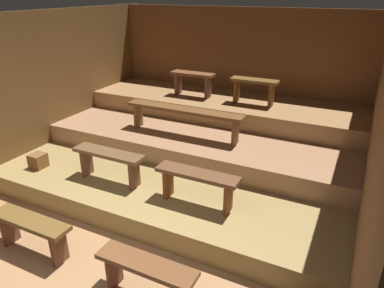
{
  "coord_description": "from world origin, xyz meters",
  "views": [
    {
      "loc": [
        2.4,
        -1.78,
        2.9
      ],
      "look_at": [
        0.14,
        2.8,
        0.68
      ],
      "focal_mm": 33.45,
      "sensor_mm": 36.0,
      "label": 1
    }
  ],
  "objects_px": {
    "bench_floor_right": "(146,271)",
    "bench_upper_right": "(254,86)",
    "bench_lower_right": "(197,180)",
    "bench_middle_center": "(184,113)",
    "wooden_crate_lower": "(38,161)",
    "bench_floor_left": "(31,227)",
    "bench_lower_left": "(109,159)",
    "bench_upper_left": "(193,79)"
  },
  "relations": [
    {
      "from": "bench_floor_right",
      "to": "bench_upper_right",
      "type": "relative_size",
      "value": 1.23
    },
    {
      "from": "bench_lower_right",
      "to": "bench_middle_center",
      "type": "relative_size",
      "value": 0.53
    },
    {
      "from": "bench_middle_center",
      "to": "bench_upper_right",
      "type": "xyz_separation_m",
      "value": [
        0.81,
        1.18,
        0.27
      ]
    },
    {
      "from": "wooden_crate_lower",
      "to": "bench_upper_right",
      "type": "bearing_deg",
      "value": 46.05
    },
    {
      "from": "bench_floor_left",
      "to": "bench_floor_right",
      "type": "height_order",
      "value": "same"
    },
    {
      "from": "bench_floor_right",
      "to": "bench_lower_right",
      "type": "xyz_separation_m",
      "value": [
        -0.1,
        1.35,
        0.32
      ]
    },
    {
      "from": "bench_floor_left",
      "to": "bench_lower_right",
      "type": "distance_m",
      "value": 2.04
    },
    {
      "from": "bench_floor_left",
      "to": "bench_lower_right",
      "type": "relative_size",
      "value": 0.96
    },
    {
      "from": "bench_floor_left",
      "to": "wooden_crate_lower",
      "type": "xyz_separation_m",
      "value": [
        -1.19,
        1.2,
        0.08
      ]
    },
    {
      "from": "bench_lower_left",
      "to": "bench_lower_right",
      "type": "bearing_deg",
      "value": 0.0
    },
    {
      "from": "bench_lower_right",
      "to": "bench_floor_right",
      "type": "bearing_deg",
      "value": -85.96
    },
    {
      "from": "bench_lower_right",
      "to": "wooden_crate_lower",
      "type": "height_order",
      "value": "bench_lower_right"
    },
    {
      "from": "bench_lower_right",
      "to": "bench_middle_center",
      "type": "distance_m",
      "value": 1.66
    },
    {
      "from": "bench_upper_right",
      "to": "wooden_crate_lower",
      "type": "distance_m",
      "value": 3.84
    },
    {
      "from": "bench_upper_left",
      "to": "wooden_crate_lower",
      "type": "height_order",
      "value": "bench_upper_left"
    },
    {
      "from": "bench_middle_center",
      "to": "bench_upper_left",
      "type": "xyz_separation_m",
      "value": [
        -0.42,
        1.18,
        0.27
      ]
    },
    {
      "from": "bench_floor_right",
      "to": "bench_upper_right",
      "type": "bearing_deg",
      "value": 92.67
    },
    {
      "from": "bench_floor_left",
      "to": "bench_upper_right",
      "type": "xyz_separation_m",
      "value": [
        1.41,
        3.89,
        0.94
      ]
    },
    {
      "from": "bench_upper_left",
      "to": "bench_upper_right",
      "type": "bearing_deg",
      "value": 0.0
    },
    {
      "from": "bench_floor_right",
      "to": "bench_lower_right",
      "type": "relative_size",
      "value": 0.96
    },
    {
      "from": "bench_lower_left",
      "to": "wooden_crate_lower",
      "type": "xyz_separation_m",
      "value": [
        -1.29,
        -0.16,
        -0.24
      ]
    },
    {
      "from": "bench_floor_left",
      "to": "bench_floor_right",
      "type": "distance_m",
      "value": 1.59
    },
    {
      "from": "bench_upper_left",
      "to": "bench_upper_right",
      "type": "distance_m",
      "value": 1.23
    },
    {
      "from": "bench_floor_right",
      "to": "bench_middle_center",
      "type": "distance_m",
      "value": 2.96
    },
    {
      "from": "bench_lower_right",
      "to": "bench_upper_left",
      "type": "bearing_deg",
      "value": 117.33
    },
    {
      "from": "bench_floor_right",
      "to": "wooden_crate_lower",
      "type": "xyz_separation_m",
      "value": [
        -2.78,
        1.2,
        0.08
      ]
    },
    {
      "from": "bench_upper_right",
      "to": "bench_floor_right",
      "type": "bearing_deg",
      "value": -87.33
    },
    {
      "from": "bench_middle_center",
      "to": "bench_upper_right",
      "type": "height_order",
      "value": "bench_upper_right"
    },
    {
      "from": "bench_lower_left",
      "to": "bench_upper_left",
      "type": "relative_size",
      "value": 1.28
    },
    {
      "from": "bench_upper_right",
      "to": "bench_lower_right",
      "type": "bearing_deg",
      "value": -88.05
    },
    {
      "from": "wooden_crate_lower",
      "to": "bench_lower_left",
      "type": "bearing_deg",
      "value": 6.9
    },
    {
      "from": "bench_floor_left",
      "to": "bench_lower_right",
      "type": "bearing_deg",
      "value": 42.11
    },
    {
      "from": "bench_lower_right",
      "to": "bench_middle_center",
      "type": "height_order",
      "value": "bench_middle_center"
    },
    {
      "from": "bench_lower_left",
      "to": "wooden_crate_lower",
      "type": "bearing_deg",
      "value": -173.1
    },
    {
      "from": "bench_middle_center",
      "to": "bench_lower_right",
      "type": "bearing_deg",
      "value": -56.55
    },
    {
      "from": "bench_floor_right",
      "to": "bench_upper_right",
      "type": "distance_m",
      "value": 4.01
    },
    {
      "from": "bench_floor_right",
      "to": "bench_upper_right",
      "type": "height_order",
      "value": "bench_upper_right"
    },
    {
      "from": "bench_floor_left",
      "to": "bench_lower_left",
      "type": "distance_m",
      "value": 1.39
    },
    {
      "from": "bench_floor_right",
      "to": "bench_lower_left",
      "type": "xyz_separation_m",
      "value": [
        -1.49,
        1.35,
        0.32
      ]
    },
    {
      "from": "bench_lower_left",
      "to": "bench_floor_left",
      "type": "bearing_deg",
      "value": -94.04
    },
    {
      "from": "bench_floor_right",
      "to": "wooden_crate_lower",
      "type": "relative_size",
      "value": 4.73
    },
    {
      "from": "bench_lower_left",
      "to": "bench_upper_right",
      "type": "bearing_deg",
      "value": 62.67
    }
  ]
}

